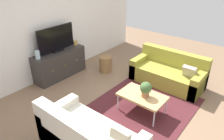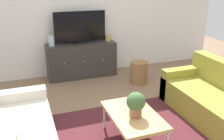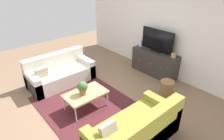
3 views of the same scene
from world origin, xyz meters
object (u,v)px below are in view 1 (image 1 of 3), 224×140
at_px(couch_left_side, 87,140).
at_px(wicker_basket, 105,64).
at_px(coffee_table, 142,96).
at_px(glass_vase, 37,55).
at_px(couch_right_side, 169,73).
at_px(flat_screen_tv, 56,39).
at_px(potted_plant, 146,89).
at_px(mantel_clock, 75,43).
at_px(tv_console, 60,64).

height_order(couch_left_side, wicker_basket, couch_left_side).
xyz_separation_m(coffee_table, glass_vase, (-0.64, 2.48, 0.43)).
height_order(couch_right_side, flat_screen_tv, flat_screen_tv).
height_order(potted_plant, mantel_clock, mantel_clock).
bearing_deg(mantel_clock, coffee_table, -102.01).
relative_size(couch_left_side, glass_vase, 8.60).
distance_m(couch_left_side, wicker_basket, 2.86).
bearing_deg(coffee_table, wicker_basket, 62.37).
bearing_deg(glass_vase, tv_console, -0.00).
bearing_deg(coffee_table, couch_left_side, 175.80).
height_order(flat_screen_tv, wicker_basket, flat_screen_tv).
bearing_deg(wicker_basket, flat_screen_tv, 141.81).
bearing_deg(mantel_clock, flat_screen_tv, 178.04).
bearing_deg(couch_left_side, tv_console, 59.88).
bearing_deg(tv_console, couch_right_side, -57.94).
bearing_deg(coffee_table, flat_screen_tv, 91.30).
xyz_separation_m(couch_right_side, glass_vase, (-2.07, 2.37, 0.54)).
relative_size(couch_right_side, glass_vase, 8.60).
xyz_separation_m(coffee_table, flat_screen_tv, (-0.06, 2.50, 0.66)).
bearing_deg(flat_screen_tv, coffee_table, -88.70).
distance_m(coffee_table, mantel_clock, 2.57).
distance_m(potted_plant, wicker_basket, 2.05).
relative_size(couch_left_side, wicker_basket, 4.00).
bearing_deg(coffee_table, mantel_clock, 77.99).
bearing_deg(tv_console, couch_left_side, -120.12).
bearing_deg(potted_plant, couch_right_side, 6.74).
bearing_deg(mantel_clock, couch_left_side, -129.57).
xyz_separation_m(couch_left_side, wicker_basket, (2.35, 1.63, -0.05)).
distance_m(tv_console, mantel_clock, 0.72).
distance_m(coffee_table, tv_console, 2.48).
distance_m(mantel_clock, wicker_basket, 1.00).
xyz_separation_m(couch_left_side, flat_screen_tv, (1.38, 2.39, 0.76)).
height_order(potted_plant, tv_console, potted_plant).
distance_m(flat_screen_tv, glass_vase, 0.63).
bearing_deg(tv_console, wicker_basket, -37.45).
bearing_deg(tv_console, flat_screen_tv, 90.00).
relative_size(potted_plant, wicker_basket, 0.72).
distance_m(tv_console, wicker_basket, 1.23).
xyz_separation_m(coffee_table, mantel_clock, (0.53, 2.48, 0.40)).
relative_size(couch_left_side, mantel_clock, 13.32).
bearing_deg(coffee_table, tv_console, 91.31).
relative_size(glass_vase, mantel_clock, 1.55).
height_order(couch_left_side, potted_plant, couch_left_side).
bearing_deg(coffee_table, couch_right_side, 4.21).
distance_m(couch_right_side, tv_console, 2.80).
xyz_separation_m(potted_plant, flat_screen_tv, (-0.05, 2.56, 0.45)).
bearing_deg(flat_screen_tv, potted_plant, -88.80).
relative_size(couch_right_side, potted_plant, 5.56).
xyz_separation_m(couch_left_side, coffee_table, (1.43, -0.11, 0.11)).
distance_m(couch_right_side, potted_plant, 1.48).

